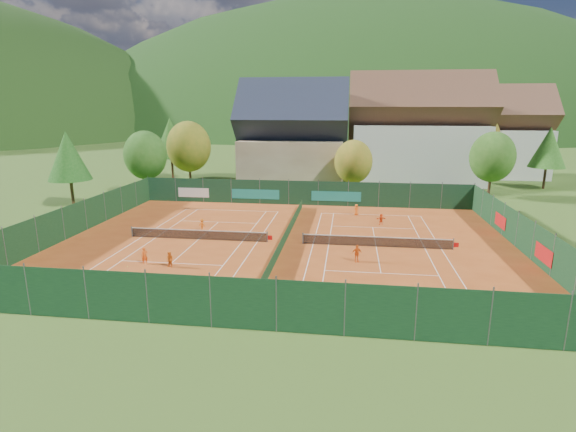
# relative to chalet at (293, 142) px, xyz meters

# --- Properties ---
(ground) EXTENTS (600.00, 600.00, 0.00)m
(ground) POSITION_rel_chalet_xyz_m (3.00, -30.00, -6.64)
(ground) COLOR #33531A
(ground) RESTS_ON ground
(clay_pad) EXTENTS (40.00, 32.00, 0.01)m
(clay_pad) POSITION_rel_chalet_xyz_m (3.00, -30.00, -6.62)
(clay_pad) COLOR #A44518
(clay_pad) RESTS_ON ground
(court_markings_left) EXTENTS (11.03, 23.83, 0.00)m
(court_markings_left) POSITION_rel_chalet_xyz_m (-5.00, -30.00, -6.61)
(court_markings_left) COLOR white
(court_markings_left) RESTS_ON ground
(court_markings_right) EXTENTS (11.03, 23.83, 0.00)m
(court_markings_right) POSITION_rel_chalet_xyz_m (11.00, -30.00, -6.61)
(court_markings_right) COLOR white
(court_markings_right) RESTS_ON ground
(tennis_net_left) EXTENTS (13.30, 0.10, 1.02)m
(tennis_net_left) POSITION_rel_chalet_xyz_m (-4.85, -30.00, -6.12)
(tennis_net_left) COLOR #59595B
(tennis_net_left) RESTS_ON ground
(tennis_net_right) EXTENTS (13.30, 0.10, 1.02)m
(tennis_net_right) POSITION_rel_chalet_xyz_m (11.15, -30.00, -6.12)
(tennis_net_right) COLOR #59595B
(tennis_net_right) RESTS_ON ground
(court_divider) EXTENTS (0.03, 28.80, 1.00)m
(court_divider) POSITION_rel_chalet_xyz_m (3.00, -30.00, -6.12)
(court_divider) COLOR #14371B
(court_divider) RESTS_ON ground
(fence_north) EXTENTS (40.00, 0.10, 3.00)m
(fence_north) POSITION_rel_chalet_xyz_m (2.54, -14.01, -5.16)
(fence_north) COLOR #133520
(fence_north) RESTS_ON ground
(fence_south) EXTENTS (40.00, 0.04, 3.00)m
(fence_south) POSITION_rel_chalet_xyz_m (3.00, -46.00, -5.12)
(fence_south) COLOR #153A1F
(fence_south) RESTS_ON ground
(fence_west) EXTENTS (0.04, 32.00, 3.00)m
(fence_west) POSITION_rel_chalet_xyz_m (-17.00, -30.00, -5.12)
(fence_west) COLOR #14381B
(fence_west) RESTS_ON ground
(fence_east) EXTENTS (0.09, 32.00, 3.00)m
(fence_east) POSITION_rel_chalet_xyz_m (23.00, -29.95, -5.14)
(fence_east) COLOR #12321A
(fence_east) RESTS_ON ground
(chalet) EXTENTS (16.20, 12.00, 16.00)m
(chalet) POSITION_rel_chalet_xyz_m (0.00, 0.00, 0.00)
(chalet) COLOR #CEB591
(chalet) RESTS_ON ground
(hotel_block_a) EXTENTS (21.60, 11.00, 17.25)m
(hotel_block_a) POSITION_rel_chalet_xyz_m (19.00, 6.00, 0.76)
(hotel_block_a) COLOR silver
(hotel_block_a) RESTS_ON ground
(hotel_block_b) EXTENTS (17.28, 10.00, 15.50)m
(hotel_block_b) POSITION_rel_chalet_xyz_m (33.00, 14.00, -0.01)
(hotel_block_b) COLOR silver
(hotel_block_b) RESTS_ON ground
(tree_west_front) EXTENTS (5.72, 5.72, 8.69)m
(tree_west_front) POSITION_rel_chalet_xyz_m (-19.00, -10.00, -1.23)
(tree_west_front) COLOR #482D19
(tree_west_front) RESTS_ON ground
(tree_west_mid) EXTENTS (6.44, 6.44, 9.78)m
(tree_west_mid) POSITION_rel_chalet_xyz_m (-15.00, -4.00, -0.56)
(tree_west_mid) COLOR #492F1A
(tree_west_mid) RESTS_ON ground
(tree_west_back) EXTENTS (5.60, 5.60, 10.00)m
(tree_west_back) POSITION_rel_chalet_xyz_m (-21.00, 4.00, 0.11)
(tree_west_back) COLOR #472919
(tree_west_back) RESTS_ON ground
(tree_center) EXTENTS (5.01, 5.01, 7.60)m
(tree_center) POSITION_rel_chalet_xyz_m (9.00, -8.00, -1.91)
(tree_center) COLOR #482B1A
(tree_center) RESTS_ON ground
(tree_east_front) EXTENTS (5.72, 5.72, 8.69)m
(tree_east_front) POSITION_rel_chalet_xyz_m (27.00, -6.00, -1.23)
(tree_east_front) COLOR #472C19
(tree_east_front) RESTS_ON ground
(tree_east_mid) EXTENTS (5.04, 5.04, 9.00)m
(tree_east_mid) POSITION_rel_chalet_xyz_m (37.00, 2.00, -0.56)
(tree_east_mid) COLOR #462B19
(tree_east_mid) RESTS_ON ground
(tree_west_side) EXTENTS (5.04, 5.04, 9.00)m
(tree_west_side) POSITION_rel_chalet_xyz_m (-25.00, -18.00, -0.56)
(tree_west_side) COLOR #473219
(tree_west_side) RESTS_ON ground
(tree_east_back) EXTENTS (7.15, 7.15, 10.86)m
(tree_east_back) POSITION_rel_chalet_xyz_m (29.00, 10.00, 0.12)
(tree_east_back) COLOR #422A17
(tree_east_back) RESTS_ON ground
(mountain_backdrop) EXTENTS (820.00, 530.00, 242.00)m
(mountain_backdrop) POSITION_rel_chalet_xyz_m (31.54, 203.48, -46.26)
(mountain_backdrop) COLOR black
(mountain_backdrop) RESTS_ON ground
(ball_hopper) EXTENTS (0.34, 0.34, 0.80)m
(ball_hopper) POSITION_rel_chalet_xyz_m (15.42, -42.00, -6.07)
(ball_hopper) COLOR slate
(ball_hopper) RESTS_ON ground
(loose_ball_0) EXTENTS (0.07, 0.07, 0.07)m
(loose_ball_0) POSITION_rel_chalet_xyz_m (-8.01, -37.66, -6.59)
(loose_ball_0) COLOR #CCD833
(loose_ball_0) RESTS_ON ground
(loose_ball_1) EXTENTS (0.07, 0.07, 0.07)m
(loose_ball_1) POSITION_rel_chalet_xyz_m (10.25, -38.77, -6.59)
(loose_ball_1) COLOR #CCD833
(loose_ball_1) RESTS_ON ground
(loose_ball_2) EXTENTS (0.07, 0.07, 0.07)m
(loose_ball_2) POSITION_rel_chalet_xyz_m (7.77, -28.28, -6.59)
(loose_ball_2) COLOR #CCD833
(loose_ball_2) RESTS_ON ground
(player_left_near) EXTENTS (0.58, 0.54, 1.33)m
(player_left_near) POSITION_rel_chalet_xyz_m (-6.96, -36.83, -5.96)
(player_left_near) COLOR #DF5413
(player_left_near) RESTS_ON ground
(player_left_mid) EXTENTS (0.70, 0.61, 1.24)m
(player_left_mid) POSITION_rel_chalet_xyz_m (-4.73, -37.32, -6.01)
(player_left_mid) COLOR #D95F13
(player_left_mid) RESTS_ON ground
(player_left_far) EXTENTS (0.88, 0.68, 1.19)m
(player_left_far) POSITION_rel_chalet_xyz_m (-5.61, -27.01, -6.03)
(player_left_far) COLOR orange
(player_left_far) RESTS_ON ground
(player_right_near) EXTENTS (0.89, 0.60, 1.40)m
(player_right_near) POSITION_rel_chalet_xyz_m (9.25, -34.14, -5.92)
(player_right_near) COLOR orange
(player_right_near) RESTS_ON ground
(player_right_far_a) EXTENTS (0.73, 0.66, 1.25)m
(player_right_far_a) POSITION_rel_chalet_xyz_m (9.41, -18.50, -6.00)
(player_right_far_a) COLOR orange
(player_right_far_a) RESTS_ON ground
(player_right_far_b) EXTENTS (1.14, 0.66, 1.17)m
(player_right_far_b) POSITION_rel_chalet_xyz_m (11.88, -22.39, -6.04)
(player_right_far_b) COLOR #E94A14
(player_right_far_b) RESTS_ON ground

